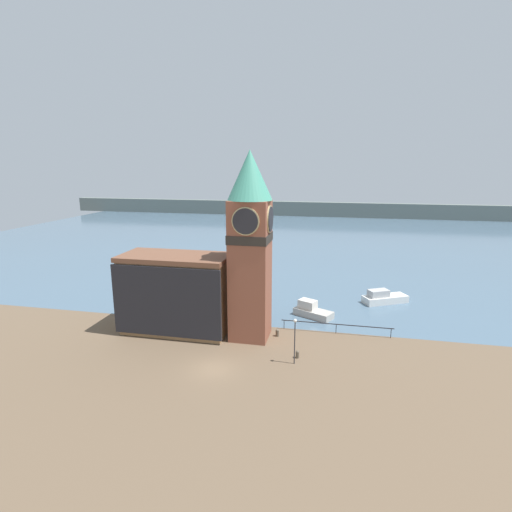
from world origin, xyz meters
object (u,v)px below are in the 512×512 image
at_px(clock_tower, 250,242).
at_px(pier_building, 176,293).
at_px(lamp_post, 295,333).
at_px(mooring_bollard_far, 277,332).
at_px(boat_far, 384,298).
at_px(mooring_bollard_near, 297,354).
at_px(boat_near, 312,311).

distance_m(clock_tower, pier_building, 10.18).
bearing_deg(clock_tower, lamp_post, -43.56).
bearing_deg(lamp_post, clock_tower, 136.44).
bearing_deg(mooring_bollard_far, boat_far, 47.67).
distance_m(mooring_bollard_near, lamp_post, 2.88).
bearing_deg(lamp_post, mooring_bollard_far, 113.56).
distance_m(clock_tower, mooring_bollard_near, 11.87).
bearing_deg(boat_near, mooring_bollard_far, -89.02).
relative_size(boat_near, mooring_bollard_near, 6.71).
relative_size(mooring_bollard_far, lamp_post, 0.18).
height_order(boat_far, lamp_post, lamp_post).
distance_m(pier_building, boat_near, 16.38).
bearing_deg(boat_near, pier_building, -125.98).
distance_m(boat_far, mooring_bollard_far, 18.04).
relative_size(clock_tower, lamp_post, 4.41).
bearing_deg(mooring_bollard_near, mooring_bollard_far, 120.48).
height_order(pier_building, boat_far, pier_building).
height_order(boat_near, mooring_bollard_far, boat_near).
distance_m(pier_building, boat_far, 27.36).
height_order(boat_near, boat_far, boat_near).
bearing_deg(clock_tower, pier_building, -179.37).
distance_m(boat_near, lamp_post, 12.42).
bearing_deg(mooring_bollard_near, boat_near, 87.08).
relative_size(boat_far, lamp_post, 1.41).
bearing_deg(mooring_bollard_far, pier_building, -176.20).
bearing_deg(mooring_bollard_far, mooring_bollard_near, -59.52).
relative_size(clock_tower, boat_far, 3.12).
relative_size(clock_tower, boat_near, 3.85).
bearing_deg(boat_far, clock_tower, -164.61).
bearing_deg(pier_building, mooring_bollard_near, -15.25).
relative_size(clock_tower, mooring_bollard_far, 24.08).
bearing_deg(lamp_post, boat_near, 86.57).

